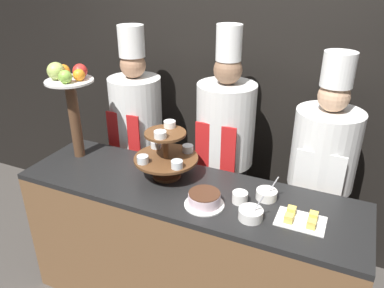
{
  "coord_description": "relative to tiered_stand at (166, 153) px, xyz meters",
  "views": [
    {
      "loc": [
        0.83,
        -1.42,
        2.16
      ],
      "look_at": [
        0.0,
        0.4,
        1.2
      ],
      "focal_mm": 35.0,
      "sensor_mm": 36.0,
      "label": 1
    }
  ],
  "objects": [
    {
      "name": "cup_white",
      "position": [
        0.51,
        -0.08,
        -0.14
      ],
      "size": [
        0.09,
        0.09,
        0.06
      ],
      "color": "white",
      "rests_on": "buffet_counter"
    },
    {
      "name": "serving_bowl_far",
      "position": [
        0.64,
        0.01,
        -0.14
      ],
      "size": [
        0.12,
        0.12,
        0.16
      ],
      "color": "white",
      "rests_on": "buffet_counter"
    },
    {
      "name": "cake_round",
      "position": [
        0.34,
        -0.19,
        -0.13
      ],
      "size": [
        0.22,
        0.22,
        0.08
      ],
      "color": "white",
      "rests_on": "buffet_counter"
    },
    {
      "name": "chef_center_right",
      "position": [
        0.88,
        0.49,
        -0.18
      ],
      "size": [
        0.41,
        0.41,
        1.71
      ],
      "color": "#38332D",
      "rests_on": "ground_plane"
    },
    {
      "name": "chef_center_left",
      "position": [
        0.21,
        0.49,
        -0.13
      ],
      "size": [
        0.41,
        0.41,
        1.82
      ],
      "color": "#28282D",
      "rests_on": "ground_plane"
    },
    {
      "name": "cake_square_tray",
      "position": [
        0.85,
        -0.12,
        -0.15
      ],
      "size": [
        0.25,
        0.18,
        0.05
      ],
      "color": "white",
      "rests_on": "buffet_counter"
    },
    {
      "name": "serving_bowl_near",
      "position": [
        0.61,
        -0.2,
        -0.14
      ],
      "size": [
        0.13,
        0.13,
        0.16
      ],
      "color": "white",
      "rests_on": "buffet_counter"
    },
    {
      "name": "fruit_pedestal",
      "position": [
        -0.7,
        0.0,
        0.3
      ],
      "size": [
        0.31,
        0.31,
        0.66
      ],
      "color": "brown",
      "rests_on": "buffet_counter"
    },
    {
      "name": "chef_left",
      "position": [
        -0.52,
        0.49,
        -0.15
      ],
      "size": [
        0.4,
        0.4,
        1.78
      ],
      "color": "#28282D",
      "rests_on": "ground_plane"
    },
    {
      "name": "tiered_stand",
      "position": [
        0.0,
        0.0,
        0.0
      ],
      "size": [
        0.4,
        0.4,
        0.35
      ],
      "color": "brown",
      "rests_on": "buffet_counter"
    },
    {
      "name": "buffet_counter",
      "position": [
        0.17,
        -0.08,
        -0.64
      ],
      "size": [
        2.1,
        0.6,
        0.95
      ],
      "color": "brown",
      "rests_on": "ground_plane"
    },
    {
      "name": "wall_back",
      "position": [
        0.17,
        0.88,
        0.29
      ],
      "size": [
        10.0,
        0.06,
        2.8
      ],
      "color": "black",
      "rests_on": "ground_plane"
    }
  ]
}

